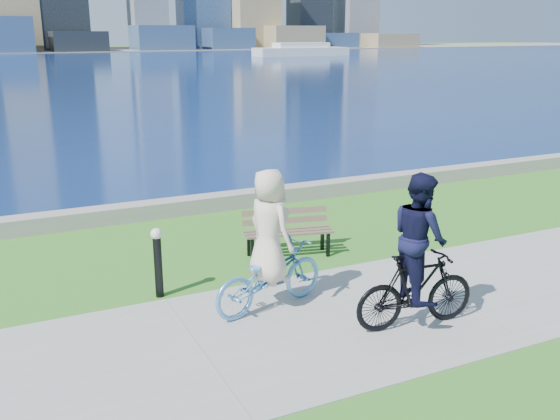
% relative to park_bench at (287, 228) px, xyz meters
% --- Properties ---
extents(ground, '(320.00, 320.00, 0.00)m').
position_rel_park_bench_xyz_m(ground, '(1.40, -2.78, -0.51)').
color(ground, '#2B6B1C').
rests_on(ground, ground).
extents(concrete_path, '(80.00, 3.50, 0.02)m').
position_rel_park_bench_xyz_m(concrete_path, '(1.40, -2.78, -0.50)').
color(concrete_path, gray).
rests_on(concrete_path, ground).
extents(seawall, '(90.00, 0.50, 0.35)m').
position_rel_park_bench_xyz_m(seawall, '(1.40, 3.42, -0.33)').
color(seawall, gray).
rests_on(seawall, ground).
extents(bay_water, '(320.00, 131.00, 0.01)m').
position_rel_park_bench_xyz_m(bay_water, '(1.40, 69.22, -0.51)').
color(bay_water, navy).
rests_on(bay_water, ground).
extents(far_shore, '(320.00, 30.00, 0.12)m').
position_rel_park_bench_xyz_m(far_shore, '(1.40, 127.22, -0.45)').
color(far_shore, slate).
rests_on(far_shore, ground).
extents(ferry_far, '(15.38, 4.39, 2.09)m').
position_rel_park_bench_xyz_m(ferry_far, '(42.42, 81.70, 0.36)').
color(ferry_far, silver).
rests_on(ferry_far, ground).
extents(park_bench, '(1.69, 0.89, 0.83)m').
position_rel_park_bench_xyz_m(park_bench, '(0.00, 0.00, 0.00)').
color(park_bench, black).
rests_on(park_bench, ground).
extents(bollard_lamp, '(0.18, 0.18, 1.12)m').
position_rel_park_bench_xyz_m(bollard_lamp, '(-2.63, -0.85, 0.13)').
color(bollard_lamp, black).
rests_on(bollard_lamp, ground).
extents(cyclist_woman, '(1.12, 2.03, 2.11)m').
position_rel_park_bench_xyz_m(cyclist_woman, '(-1.27, -2.00, 0.29)').
color(cyclist_woman, '#589CD7').
rests_on(cyclist_woman, ground).
extents(cyclist_man, '(0.75, 1.84, 2.19)m').
position_rel_park_bench_xyz_m(cyclist_man, '(0.31, -3.41, 0.43)').
color(cyclist_man, black).
rests_on(cyclist_man, ground).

